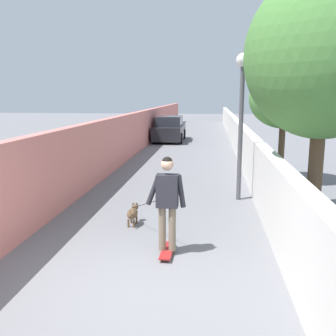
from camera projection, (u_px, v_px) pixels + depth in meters
name	position (u px, v px, depth m)	size (l,w,h in m)	color
ground_plane	(187.00, 152.00, 19.16)	(80.00, 80.00, 0.00)	slate
wall_left	(129.00, 136.00, 17.31)	(48.00, 0.30, 1.99)	#CC726B
fence_right	(241.00, 142.00, 16.78)	(48.00, 0.30, 1.55)	silver
tree_right_near	(324.00, 56.00, 7.38)	(3.09, 3.09, 5.21)	brown
tree_right_mid	(284.00, 99.00, 11.92)	(2.19, 2.19, 3.66)	brown
lamp_post	(242.00, 100.00, 9.89)	(0.36, 0.36, 3.88)	#4C4C51
skateboard	(167.00, 251.00, 6.80)	(0.80, 0.21, 0.08)	maroon
person_skateboarder	(167.00, 196.00, 6.61)	(0.23, 0.71, 1.69)	#726651
dog	(133.00, 213.00, 8.31)	(1.80, 1.06, 1.06)	brown
car_near	(170.00, 129.00, 23.59)	(4.20, 1.80, 1.54)	black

